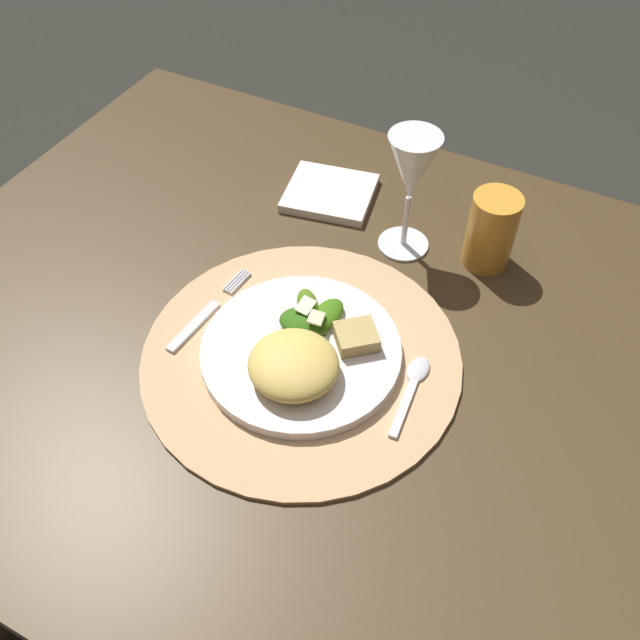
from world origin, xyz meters
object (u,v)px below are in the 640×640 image
object	(u,v)px
spoon	(413,382)
amber_tumbler	(491,231)
dining_table	(332,405)
dinner_plate	(301,351)
fork	(206,313)
napkin	(330,193)
wine_glass	(412,172)

from	to	relation	value
spoon	amber_tumbler	bearing A→B (deg)	88.45
dining_table	dinner_plate	size ratio (longest dim) A/B	4.89
fork	spoon	world-z (taller)	spoon
spoon	napkin	size ratio (longest dim) A/B	0.95
napkin	spoon	bearing A→B (deg)	-47.87
dining_table	spoon	size ratio (longest dim) A/B	9.76
dining_table	wine_glass	size ratio (longest dim) A/B	6.61
dinner_plate	wine_glass	world-z (taller)	wine_glass
spoon	wine_glass	bearing A→B (deg)	115.33
fork	amber_tumbler	distance (m)	0.39
spoon	fork	bearing A→B (deg)	-175.96
fork	spoon	distance (m)	0.28
wine_glass	amber_tumbler	distance (m)	0.14
dining_table	wine_glass	distance (m)	0.33
fork	spoon	bearing A→B (deg)	4.04
dinner_plate	amber_tumbler	world-z (taller)	amber_tumbler
dinner_plate	spoon	bearing A→B (deg)	9.30
spoon	wine_glass	xyz separation A→B (m)	(-0.11, 0.22, 0.12)
fork	wine_glass	bearing A→B (deg)	54.70
dinner_plate	spoon	size ratio (longest dim) A/B	2.00
fork	spoon	size ratio (longest dim) A/B	1.33
fork	wine_glass	size ratio (longest dim) A/B	0.90
wine_glass	amber_tumbler	size ratio (longest dim) A/B	1.67
dinner_plate	spoon	distance (m)	0.14
fork	napkin	size ratio (longest dim) A/B	1.27
dinner_plate	napkin	world-z (taller)	dinner_plate
dinner_plate	amber_tumbler	distance (m)	0.31
amber_tumbler	dinner_plate	bearing A→B (deg)	-118.22
dining_table	amber_tumbler	size ratio (longest dim) A/B	11.02
wine_glass	dinner_plate	bearing A→B (deg)	-97.45
fork	napkin	distance (m)	0.29
spoon	amber_tumbler	size ratio (longest dim) A/B	1.13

